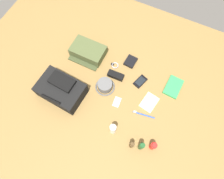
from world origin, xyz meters
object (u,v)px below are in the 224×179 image
Objects in this scene: media_player at (117,102)px; toothbrush at (142,114)px; sunscreen_spray at (153,146)px; paperback_novel at (173,87)px; bucket_hat at (105,86)px; cell_phone at (140,81)px; notepad at (149,102)px; backpack at (61,90)px; toothpaste_tube at (113,129)px; shampoo_bottle at (141,146)px; sunglasses_case at (116,75)px; cologne_bottle at (132,145)px; wristwatch at (115,65)px; toiletry_pouch at (88,51)px; wallet at (131,61)px.

toothbrush is at bearing 178.69° from media_player.
sunscreen_spray is 0.57× the size of paperback_novel.
sunscreen_spray reaches higher than paperback_novel.
bucket_hat reaches higher than paperback_novel.
cell_phone is 0.20m from notepad.
toothpaste_tube reaches higher than backpack.
backpack is 2.26× the size of bucket_hat.
notepad reaches higher than cell_phone.
shampoo_bottle is (-0.46, 0.32, 0.03)m from bucket_hat.
sunglasses_case is at bearing -47.06° from shampoo_bottle.
sunscreen_spray is at bearing -157.02° from cologne_bottle.
wristwatch is 0.44m from notepad.
cell_phone is at bearing -169.93° from sunglasses_case.
paperback_novel is at bearing -118.38° from toothpaste_tube.
notepad is at bearing 58.78° from paperback_novel.
toiletry_pouch is 1.77× the size of bucket_hat.
wristwatch is (0.41, -0.56, -0.05)m from cologne_bottle.
backpack is 0.52m from toothpaste_tube.
wallet is (-0.11, -0.09, 0.01)m from wristwatch.
toiletry_pouch is at bearing -5.34° from cell_phone.
cologne_bottle is at bearing 125.91° from wristwatch.
wristwatch is at bearing -54.09° from cologne_bottle.
bucket_hat is at bearing -27.73° from sunscreen_spray.
wristwatch is 0.51× the size of sunglasses_case.
media_player is at bearing -38.21° from shampoo_bottle.
wallet is at bearing -60.40° from shampoo_bottle.
sunglasses_case reaches higher than media_player.
backpack reaches higher than cologne_bottle.
toothpaste_tube reaches higher than sunscreen_spray.
media_player is (-0.43, 0.30, -0.04)m from toiletry_pouch.
shampoo_bottle is 0.37m from notepad.
backpack is at bearing 28.95° from paperback_novel.
cologne_bottle reaches higher than paperback_novel.
backpack reaches higher than sunglasses_case.
paperback_novel is 0.36m from toothbrush.
shampoo_bottle is at bearing 123.31° from wallet.
notepad is (-0.39, -0.03, -0.02)m from bucket_hat.
toothbrush is (-0.23, 0.01, 0.00)m from media_player.
cell_phone is (-0.54, -0.37, -0.06)m from backpack.
media_player is at bearing -1.31° from toothbrush.
sunscreen_spray reaches higher than sunglasses_case.
paperback_novel is at bearing 174.96° from wallet.
toiletry_pouch is 2.09× the size of sunglasses_case.
toothbrush reaches higher than wristwatch.
media_player is 0.23m from sunglasses_case.
cologne_bottle reaches higher than media_player.
shampoo_bottle reaches higher than toiletry_pouch.
toothbrush is at bearing 142.13° from wristwatch.
toothbrush reaches higher than cell_phone.
shampoo_bottle is 0.72m from wristwatch.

